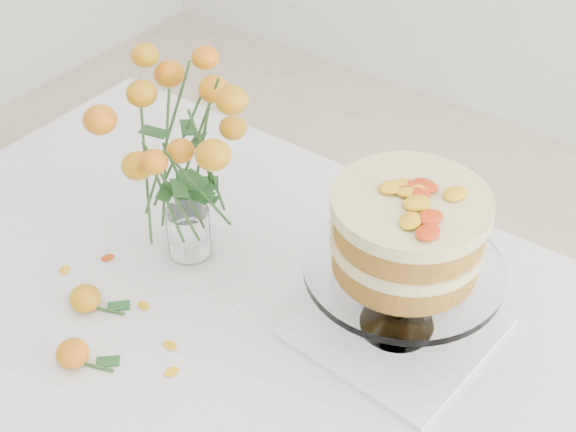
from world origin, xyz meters
name	(u,v)px	position (x,y,z in m)	size (l,w,h in m)	color
table	(235,334)	(0.00, 0.00, 0.67)	(1.43, 0.93, 0.76)	tan
napkin	(396,327)	(0.26, 0.11, 0.76)	(0.30, 0.30, 0.01)	white
cake_stand	(407,240)	(0.26, 0.11, 0.96)	(0.32, 0.32, 0.29)	white
rose_vase	(180,149)	(-0.15, 0.05, 0.99)	(0.32, 0.32, 0.40)	white
loose_rose_near	(85,298)	(-0.20, -0.16, 0.78)	(0.09, 0.06, 0.05)	orange
loose_rose_far	(73,353)	(-0.12, -0.26, 0.78)	(0.09, 0.05, 0.05)	orange
stray_petal_a	(143,306)	(-0.12, -0.10, 0.76)	(0.03, 0.02, 0.00)	#F9AD0F
stray_petal_b	(170,345)	(-0.02, -0.14, 0.76)	(0.03, 0.02, 0.00)	#F9AD0F
stray_petal_c	(172,372)	(0.02, -0.18, 0.76)	(0.03, 0.02, 0.00)	#F9AD0F
stray_petal_d	(108,258)	(-0.26, -0.05, 0.76)	(0.03, 0.02, 0.00)	#F9AD0F
stray_petal_e	(64,270)	(-0.30, -0.12, 0.76)	(0.03, 0.02, 0.00)	#F9AD0F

